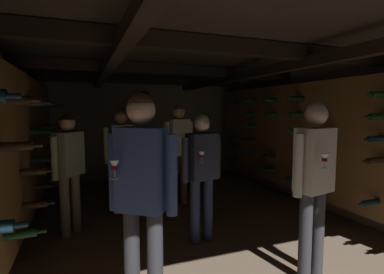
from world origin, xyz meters
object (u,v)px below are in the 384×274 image
(person_host_center, at_px, (202,167))
(person_guest_far_left, at_px, (122,151))
(display_bottle, at_px, (148,139))
(person_guest_near_left, at_px, (142,185))
(person_guest_near_right, at_px, (314,173))
(person_guest_mid_left, at_px, (69,163))
(wine_crate_stack, at_px, (144,168))
(person_guest_rear_center, at_px, (179,144))

(person_host_center, height_order, person_guest_far_left, person_guest_far_left)
(display_bottle, distance_m, person_guest_near_left, 3.68)
(person_guest_near_right, bearing_deg, person_guest_mid_left, 139.35)
(wine_crate_stack, bearing_deg, person_guest_near_left, -101.58)
(display_bottle, height_order, person_guest_mid_left, person_guest_mid_left)
(display_bottle, distance_m, person_guest_far_left, 1.29)
(wine_crate_stack, distance_m, person_guest_near_left, 3.74)
(person_host_center, relative_size, person_guest_near_right, 0.92)
(wine_crate_stack, height_order, person_guest_near_left, person_guest_near_left)
(display_bottle, relative_size, person_guest_mid_left, 0.22)
(person_guest_near_right, relative_size, person_guest_mid_left, 1.08)
(display_bottle, distance_m, person_guest_near_right, 3.67)
(person_guest_rear_center, bearing_deg, person_guest_mid_left, -159.01)
(person_guest_near_left, bearing_deg, person_guest_far_left, 86.26)
(person_guest_mid_left, bearing_deg, person_guest_far_left, 38.42)
(person_guest_mid_left, distance_m, person_guest_rear_center, 1.81)
(wine_crate_stack, height_order, person_guest_mid_left, person_guest_mid_left)
(wine_crate_stack, xyz_separation_m, person_guest_near_right, (0.88, -3.60, 0.58))
(display_bottle, height_order, person_guest_rear_center, person_guest_rear_center)
(person_guest_mid_left, height_order, person_guest_rear_center, person_guest_rear_center)
(person_host_center, relative_size, person_guest_mid_left, 1.00)
(person_guest_near_right, height_order, person_guest_mid_left, person_guest_near_right)
(person_host_center, xyz_separation_m, person_guest_near_right, (0.69, -1.09, 0.09))
(person_guest_near_left, bearing_deg, person_guest_rear_center, 66.29)
(person_host_center, distance_m, person_guest_near_left, 1.45)
(wine_crate_stack, bearing_deg, display_bottle, -18.81)
(person_guest_far_left, bearing_deg, person_guest_rear_center, 3.90)
(wine_crate_stack, relative_size, person_host_center, 0.58)
(person_guest_near_left, xyz_separation_m, person_guest_mid_left, (-0.57, 1.90, -0.13))
(person_guest_near_right, bearing_deg, person_guest_near_left, -179.63)
(display_bottle, bearing_deg, person_guest_far_left, -120.35)
(person_host_center, distance_m, person_guest_far_left, 1.58)
(person_host_center, bearing_deg, person_guest_far_left, 119.28)
(person_host_center, relative_size, person_guest_near_left, 0.90)
(person_guest_near_left, bearing_deg, person_guest_mid_left, 106.83)
(display_bottle, distance_m, person_guest_rear_center, 1.09)
(person_host_center, height_order, person_guest_near_right, person_guest_near_right)
(person_guest_mid_left, bearing_deg, person_guest_rear_center, 20.99)
(person_guest_near_right, bearing_deg, person_guest_rear_center, 101.27)
(person_host_center, bearing_deg, wine_crate_stack, 94.45)
(display_bottle, bearing_deg, person_host_center, -87.13)
(wine_crate_stack, bearing_deg, person_guest_near_right, -76.24)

